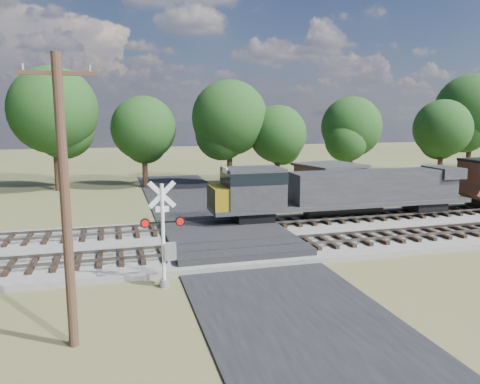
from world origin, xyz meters
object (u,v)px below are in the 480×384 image
object	(u,v)px
crossing_signal_far	(259,195)
utility_pole	(65,197)
equipment_shed	(329,182)
crossing_signal_near	(166,244)

from	to	relation	value
crossing_signal_far	utility_pole	bearing A→B (deg)	50.35
equipment_shed	crossing_signal_near	bearing A→B (deg)	-147.24
crossing_signal_near	utility_pole	distance (m)	6.30
utility_pole	crossing_signal_near	bearing A→B (deg)	50.69
crossing_signal_near	crossing_signal_far	bearing A→B (deg)	58.16
crossing_signal_far	utility_pole	size ratio (longest dim) A/B	0.41
utility_pole	crossing_signal_far	bearing A→B (deg)	54.19
crossing_signal_near	equipment_shed	size ratio (longest dim) A/B	0.82
crossing_signal_far	equipment_shed	bearing A→B (deg)	-156.72
crossing_signal_far	equipment_shed	distance (m)	8.45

